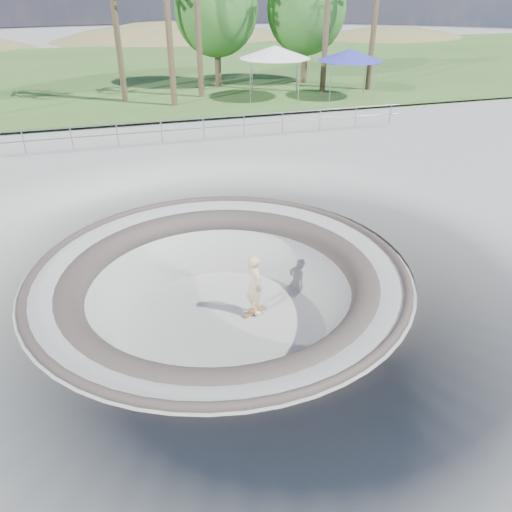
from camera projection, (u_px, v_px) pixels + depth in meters
name	position (u px, v px, depth m)	size (l,w,h in m)	color
ground	(219.00, 270.00, 13.57)	(180.00, 180.00, 0.00)	#A4A59F
skate_bowl	(221.00, 324.00, 14.46)	(14.00, 14.00, 4.10)	#A4A59F
grass_strip	(129.00, 70.00, 41.95)	(180.00, 36.00, 0.12)	#3D6327
distant_hills	(153.00, 100.00, 65.82)	(103.20, 45.00, 28.60)	olive
safety_railing	(161.00, 132.00, 23.29)	(25.00, 0.06, 1.03)	gray
skateboard	(255.00, 311.00, 15.02)	(0.81, 0.50, 0.08)	#91573A
skater	(255.00, 285.00, 14.55)	(0.68, 0.45, 1.88)	beige
canopy_white	(275.00, 52.00, 30.51)	(5.88, 5.88, 3.13)	gray
canopy_blue	(350.00, 55.00, 30.86)	(5.53, 5.53, 2.89)	gray
bushy_tree_mid	(216.00, 9.00, 33.24)	(5.64, 5.12, 8.13)	brown
bushy_tree_right	(307.00, 9.00, 34.41)	(5.52, 5.02, 7.96)	brown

